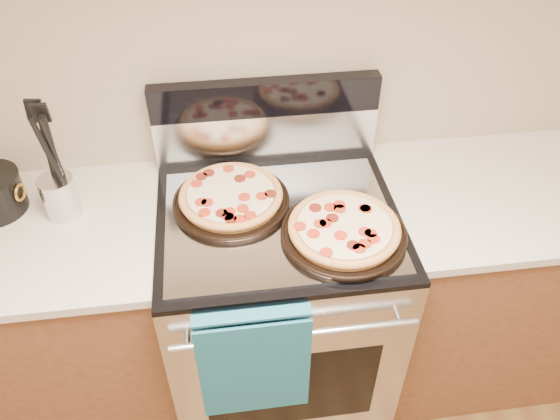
{
  "coord_description": "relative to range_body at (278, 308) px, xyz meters",
  "views": [
    {
      "loc": [
        -0.17,
        0.38,
        2.06
      ],
      "look_at": [
        -0.01,
        1.55,
        1.03
      ],
      "focal_mm": 35.0,
      "sensor_mm": 36.0,
      "label": 1
    }
  ],
  "objects": [
    {
      "name": "wall_back",
      "position": [
        0.0,
        0.35,
        0.9
      ],
      "size": [
        4.0,
        0.0,
        4.0
      ],
      "primitive_type": "plane",
      "rotation": [
        1.57,
        0.0,
        0.0
      ],
      "color": "tan",
      "rests_on": "ground"
    },
    {
      "name": "range_body",
      "position": [
        0.0,
        0.0,
        0.0
      ],
      "size": [
        0.76,
        0.68,
        0.9
      ],
      "primitive_type": "cube",
      "color": "#B7B7BC",
      "rests_on": "ground"
    },
    {
      "name": "oven_window",
      "position": [
        0.0,
        -0.34,
        0.0
      ],
      "size": [
        0.56,
        0.01,
        0.4
      ],
      "primitive_type": "cube",
      "color": "black",
      "rests_on": "range_body"
    },
    {
      "name": "cooktop",
      "position": [
        0.0,
        0.0,
        0.46
      ],
      "size": [
        0.76,
        0.68,
        0.02
      ],
      "primitive_type": "cube",
      "color": "black",
      "rests_on": "range_body"
    },
    {
      "name": "backsplash_lower",
      "position": [
        0.0,
        0.31,
        0.56
      ],
      "size": [
        0.76,
        0.06,
        0.18
      ],
      "primitive_type": "cube",
      "color": "silver",
      "rests_on": "cooktop"
    },
    {
      "name": "backsplash_upper",
      "position": [
        0.0,
        0.31,
        0.71
      ],
      "size": [
        0.76,
        0.06,
        0.12
      ],
      "primitive_type": "cube",
      "color": "black",
      "rests_on": "backsplash_lower"
    },
    {
      "name": "oven_handle",
      "position": [
        0.0,
        -0.38,
        0.35
      ],
      "size": [
        0.7,
        0.03,
        0.03
      ],
      "primitive_type": "cylinder",
      "rotation": [
        0.0,
        1.57,
        0.0
      ],
      "color": "silver",
      "rests_on": "range_body"
    },
    {
      "name": "dish_towel",
      "position": [
        -0.12,
        -0.38,
        0.25
      ],
      "size": [
        0.32,
        0.05,
        0.42
      ],
      "primitive_type": null,
      "color": "navy",
      "rests_on": "oven_handle"
    },
    {
      "name": "foil_sheet",
      "position": [
        0.0,
        -0.03,
        0.47
      ],
      "size": [
        0.7,
        0.55,
        0.01
      ],
      "primitive_type": "cube",
      "color": "gray",
      "rests_on": "cooktop"
    },
    {
      "name": "cabinet_left",
      "position": [
        -0.88,
        0.03,
        -0.01
      ],
      "size": [
        1.0,
        0.62,
        0.88
      ],
      "primitive_type": "cube",
      "color": "brown",
      "rests_on": "ground"
    },
    {
      "name": "cabinet_right",
      "position": [
        0.88,
        0.03,
        -0.01
      ],
      "size": [
        1.0,
        0.62,
        0.88
      ],
      "primitive_type": "cube",
      "color": "brown",
      "rests_on": "ground"
    },
    {
      "name": "countertop_right",
      "position": [
        0.88,
        0.03,
        0.45
      ],
      "size": [
        1.02,
        0.64,
        0.03
      ],
      "primitive_type": "cube",
      "color": "beige",
      "rests_on": "cabinet_right"
    },
    {
      "name": "pepperoni_pizza_back",
      "position": [
        -0.14,
        0.06,
        0.5
      ],
      "size": [
        0.43,
        0.43,
        0.05
      ],
      "primitive_type": null,
      "rotation": [
        0.0,
        0.0,
        -0.21
      ],
      "color": "#BB7D39",
      "rests_on": "foil_sheet"
    },
    {
      "name": "pepperoni_pizza_front",
      "position": [
        0.18,
        -0.13,
        0.5
      ],
      "size": [
        0.42,
        0.42,
        0.05
      ],
      "primitive_type": null,
      "rotation": [
        0.0,
        0.0,
        0.14
      ],
      "color": "#BB7D39",
      "rests_on": "foil_sheet"
    },
    {
      "name": "utensil_crock",
      "position": [
        -0.67,
        0.11,
        0.53
      ],
      "size": [
        0.13,
        0.13,
        0.14
      ],
      "primitive_type": "cylinder",
      "rotation": [
        0.0,
        0.0,
        -0.16
      ],
      "color": "silver",
      "rests_on": "countertop_left"
    }
  ]
}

